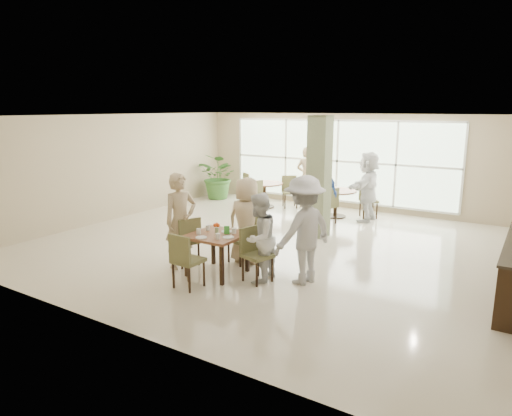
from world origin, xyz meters
The scene contains 19 objects.
ground centered at (0.00, 0.00, 0.00)m, with size 10.00×10.00×0.00m, color beige.
room_shell centered at (0.00, 0.00, 1.70)m, with size 10.00×10.00×10.00m.
window_bank centered at (-0.50, 4.46, 1.40)m, with size 7.00×0.04×7.00m.
column centered at (0.40, 1.20, 1.40)m, with size 0.45×0.45×2.80m, color #5C6A4A.
main_table centered at (-0.08, -2.07, 0.65)m, with size 0.94×0.94×0.75m.
round_table_left centered at (-2.32, 3.27, 0.58)m, with size 1.12×1.12×0.75m.
round_table_right centered at (-0.01, 3.25, 0.58)m, with size 1.14×1.14×0.75m.
chairs_main_table centered at (-0.08, -2.04, 0.47)m, with size 2.20×2.02×0.95m.
chairs_table_left centered at (-2.30, 3.25, 0.47)m, with size 2.03×1.82×0.95m.
chairs_table_right centered at (0.03, 3.24, 0.47)m, with size 2.19×1.83×0.95m.
tabletop_clutter centered at (-0.06, -2.10, 0.81)m, with size 0.75×0.75×0.21m.
potted_plant centered at (-4.25, 3.58, 0.75)m, with size 1.35×1.35×1.50m, color #366629.
teen_left centered at (-0.88, -2.13, 0.90)m, with size 0.66×0.43×1.80m, color tan.
teen_far centered at (0.02, -1.25, 0.84)m, with size 0.82×0.45×1.68m, color tan.
teen_right centered at (0.74, -1.96, 0.78)m, with size 0.76×0.59×1.56m, color white.
teen_standing centered at (1.42, -1.60, 0.93)m, with size 1.21×0.69×1.87m, color #B2B2B5.
adult_a centered at (-0.01, 2.35, 0.84)m, with size 0.99×0.56×1.68m, color #4169C3.
adult_b centered at (0.88, 3.28, 0.93)m, with size 1.72×0.74×1.85m, color white.
adult_standing centered at (-1.22, 3.91, 0.92)m, with size 0.67×0.44×1.84m, color tan.
Camera 1 is at (4.72, -8.35, 2.97)m, focal length 32.00 mm.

